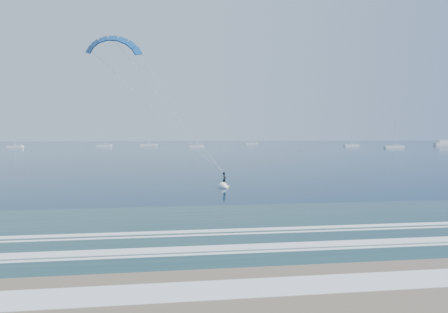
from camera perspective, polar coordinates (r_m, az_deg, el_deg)
name	(u,v)px	position (r m, az deg, el deg)	size (l,w,h in m)	color
ground	(285,284)	(17.82, 8.77, -17.54)	(900.00, 900.00, 0.00)	#072A3D
kitesurfer_rig	(168,107)	(47.04, -7.94, 7.02)	(17.67, 4.06, 18.43)	#97F31C
motor_yacht	(444,143)	(279.83, 28.91, 1.64)	(12.96, 3.45, 5.63)	white
sailboat_1	(104,146)	(226.00, -16.75, 1.46)	(7.86, 2.40, 10.91)	white
sailboat_2	(148,145)	(240.54, -10.75, 1.63)	(10.01, 2.40, 13.32)	white
sailboat_3	(196,146)	(206.76, -4.00, 1.45)	(7.27, 2.40, 10.29)	white
sailboat_4	(251,144)	(279.07, 3.91, 1.85)	(8.36, 2.40, 11.42)	white
sailboat_5	(351,145)	(239.45, 17.74, 1.53)	(8.64, 2.40, 11.80)	white
sailboat_6	(394,147)	(216.26, 23.12, 1.29)	(10.05, 2.40, 13.44)	white
sailboat_7	(15,147)	(225.11, -27.67, 1.24)	(7.51, 2.40, 9.77)	white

